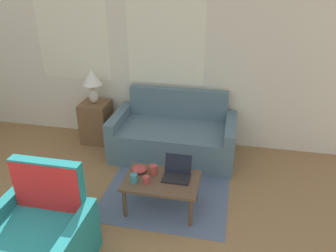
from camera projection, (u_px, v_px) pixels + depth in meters
The scene contains 12 objects.
wall_back at pixel (125, 54), 4.75m from camera, with size 6.57×0.06×2.60m.
rug at pixel (172, 178), 4.21m from camera, with size 1.46×1.91×0.01m.
couch at pixel (174, 136), 4.66m from camera, with size 1.70×0.87×0.88m.
armchair at pixel (40, 240), 2.90m from camera, with size 0.87×0.75×0.94m.
side_table at pixel (96, 122), 5.00m from camera, with size 0.41×0.41×0.63m.
table_lamp at pixel (92, 81), 4.71m from camera, with size 0.28×0.28×0.50m.
coffee_table at pixel (162, 183), 3.56m from camera, with size 0.81×0.53×0.38m.
laptop at pixel (177, 172), 3.57m from camera, with size 0.29×0.27×0.22m.
cup_navy at pixel (134, 178), 3.49m from camera, with size 0.08×0.08×0.09m.
cup_yellow at pixel (153, 170), 3.62m from camera, with size 0.09×0.09×0.11m.
cup_white at pixel (146, 180), 3.48m from camera, with size 0.07×0.07×0.07m.
snack_bowl at pixel (140, 169), 3.67m from camera, with size 0.17×0.17×0.06m.
Camera 1 is at (1.58, -0.32, 2.47)m, focal length 35.00 mm.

